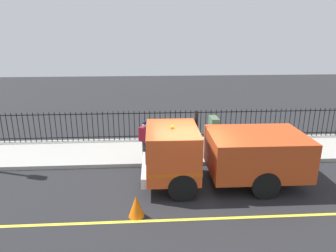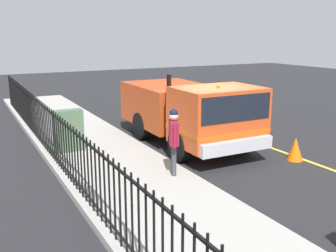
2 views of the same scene
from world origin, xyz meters
name	(u,v)px [view 2 (image 2 of 2)]	position (x,y,z in m)	size (l,w,h in m)	color
ground_plane	(211,152)	(0.00, 0.00, 0.00)	(57.41, 57.41, 0.00)	#232326
sidewalk_slab	(113,165)	(3.28, 0.00, 0.08)	(3.09, 26.10, 0.16)	#A3A099
lane_marking	(260,144)	(-2.00, 0.00, 0.00)	(0.12, 23.49, 0.01)	yellow
work_truck	(190,109)	(0.22, -0.92, 1.24)	(2.56, 5.83, 2.48)	#D84C1E
worker_standing	(174,135)	(2.22, 1.60, 1.20)	(0.39, 0.58, 1.69)	maroon
iron_fence	(61,143)	(4.66, 0.00, 0.91)	(0.04, 22.22, 1.48)	black
utility_cabinet	(69,131)	(4.04, -1.68, 0.80)	(0.86, 0.36, 1.27)	#4C6B4C
traffic_cone	(295,149)	(-1.72, 1.85, 0.34)	(0.48, 0.48, 0.68)	orange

